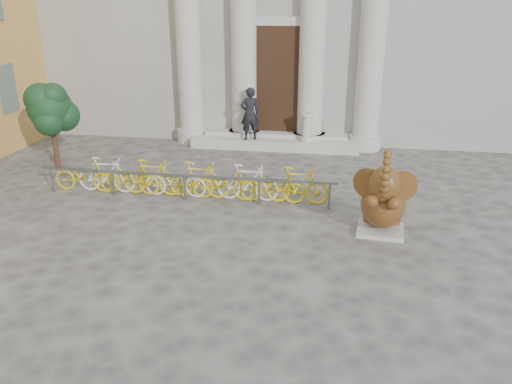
% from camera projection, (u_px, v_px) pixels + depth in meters
% --- Properties ---
extents(ground, '(80.00, 80.00, 0.00)m').
position_uv_depth(ground, '(213.00, 280.00, 9.48)').
color(ground, '#474442').
rests_on(ground, ground).
extents(entrance_steps, '(6.00, 1.20, 0.36)m').
position_uv_depth(entrance_steps, '(275.00, 143.00, 18.09)').
color(entrance_steps, '#A8A59E').
rests_on(entrance_steps, ground).
extents(elephant_statue, '(1.37, 1.57, 2.06)m').
position_uv_depth(elephant_statue, '(383.00, 202.00, 11.16)').
color(elephant_statue, '#A8A59E').
rests_on(elephant_statue, ground).
extents(bike_rack, '(8.00, 0.53, 1.00)m').
position_uv_depth(bike_rack, '(187.00, 179.00, 13.37)').
color(bike_rack, slate).
rests_on(bike_rack, ground).
extents(tree, '(1.55, 1.41, 2.69)m').
position_uv_depth(tree, '(50.00, 109.00, 15.37)').
color(tree, '#332114').
rests_on(tree, ground).
extents(pedestrian, '(0.80, 0.68, 1.85)m').
position_uv_depth(pedestrian, '(250.00, 114.00, 17.51)').
color(pedestrian, black).
rests_on(pedestrian, entrance_steps).
extents(balustrade_post, '(0.41, 0.41, 1.00)m').
position_uv_depth(balustrade_post, '(306.00, 129.00, 17.42)').
color(balustrade_post, '#A8A59E').
rests_on(balustrade_post, entrance_steps).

